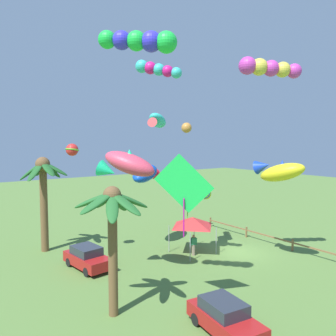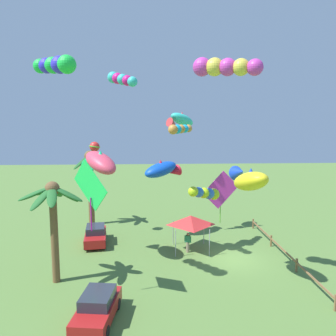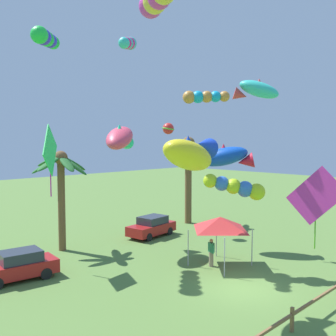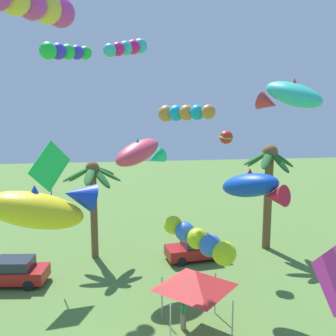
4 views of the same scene
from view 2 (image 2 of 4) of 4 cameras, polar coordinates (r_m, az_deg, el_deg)
ground_plane at (r=25.71m, az=11.58°, el=-15.45°), size 120.00×120.00×0.00m
palm_tree_0 at (r=21.57m, az=-19.58°, el=-6.42°), size 3.87×3.98×6.54m
palm_tree_1 at (r=33.02m, az=-13.47°, el=-0.69°), size 3.91×3.55×7.49m
rail_fence at (r=26.69m, az=19.50°, el=-13.45°), size 14.29×0.12×0.95m
parked_car_0 at (r=18.36m, az=-12.30°, el=-22.83°), size 4.09×2.19×1.51m
parked_car_1 at (r=28.67m, az=-12.61°, el=-11.41°), size 4.08×2.17×1.51m
spectator_0 at (r=26.25m, az=3.49°, el=-12.90°), size 0.36×0.51×1.59m
festival_tent at (r=26.19m, az=4.00°, el=-9.13°), size 2.86×2.86×2.85m
kite_tube_0 at (r=24.62m, az=2.10°, el=6.86°), size 2.24×1.98×0.73m
kite_tube_1 at (r=22.59m, az=-8.22°, el=15.19°), size 2.34×2.12×1.20m
kite_fish_2 at (r=28.51m, az=-0.95°, el=-0.27°), size 3.22×3.87×1.83m
kite_diamond_3 at (r=30.98m, az=9.25°, el=-3.92°), size 0.69×3.54×5.00m
kite_tube_4 at (r=25.75m, az=6.55°, el=-4.40°), size 2.51×2.77×1.44m
kite_fish_5 at (r=29.21m, az=2.25°, el=8.43°), size 2.76×3.03×1.70m
kite_diamond_6 at (r=18.49m, az=-13.52°, el=-3.15°), size 2.02×2.18×4.07m
kite_tube_7 at (r=19.73m, az=-19.28°, el=16.68°), size 2.83×2.89×1.14m
kite_ball_8 at (r=29.14m, az=-12.77°, el=3.67°), size 1.30×1.31×0.88m
kite_tube_9 at (r=19.72m, az=9.84°, el=17.08°), size 2.50×3.72×1.27m
kite_fish_10 at (r=20.36m, az=14.02°, el=-2.00°), size 3.83×2.27×1.90m
kite_fish_11 at (r=23.46m, az=-12.01°, el=0.89°), size 3.82×3.40×2.17m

